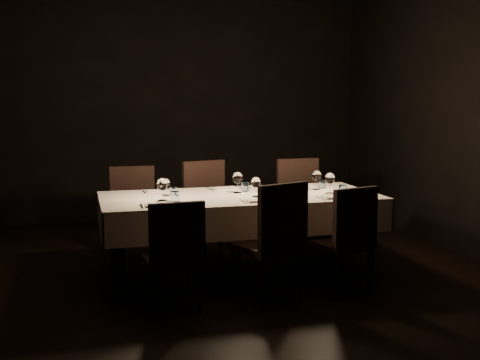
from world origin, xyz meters
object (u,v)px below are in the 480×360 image
object	(u,v)px
chair_near_left	(174,251)
chair_far_right	(302,201)
chair_near_center	(274,237)
chair_near_right	(346,235)
dining_table	(240,203)
chair_far_center	(209,205)
chair_far_left	(134,209)

from	to	relation	value
chair_near_left	chair_far_right	bearing A→B (deg)	-140.54
chair_near_center	chair_far_right	bearing A→B (deg)	-138.95
chair_near_center	chair_near_left	bearing A→B (deg)	-17.33
chair_near_right	chair_far_right	bearing A→B (deg)	-112.40
chair_near_right	chair_far_right	xyz separation A→B (m)	(0.17, 1.50, 0.04)
dining_table	chair_near_center	size ratio (longest dim) A/B	2.56
chair_near_right	chair_far_center	bearing A→B (deg)	-77.03
dining_table	chair_far_center	distance (m)	0.81
dining_table	chair_far_center	bearing A→B (deg)	98.59
chair_far_left	chair_near_right	bearing A→B (deg)	-44.04
chair_near_left	chair_far_right	xyz separation A→B (m)	(1.64, 1.59, 0.05)
chair_near_center	chair_near_right	bearing A→B (deg)	163.20
dining_table	chair_far_left	bearing A→B (deg)	136.48
dining_table	chair_near_left	xyz separation A→B (m)	(-0.74, -0.83, -0.20)
chair_far_left	dining_table	bearing A→B (deg)	-42.99
dining_table	chair_near_center	distance (m)	0.80
chair_near_left	chair_far_left	bearing A→B (deg)	-89.47
chair_near_right	dining_table	bearing A→B (deg)	-61.58
dining_table	chair_near_left	bearing A→B (deg)	-131.69
dining_table	chair_near_left	size ratio (longest dim) A/B	2.87
dining_table	chair_far_center	xyz separation A→B (m)	(-0.12, 0.79, -0.14)
chair_far_left	chair_near_left	bearing A→B (deg)	-84.28
chair_far_center	chair_near_right	bearing A→B (deg)	-76.03
chair_near_right	chair_far_center	world-z (taller)	chair_far_center
chair_near_center	chair_far_left	bearing A→B (deg)	-80.23
dining_table	chair_far_right	size ratio (longest dim) A/B	2.54
chair_far_center	chair_far_right	xyz separation A→B (m)	(1.01, -0.04, -0.00)
chair_near_center	chair_far_right	size ratio (longest dim) A/B	0.99
chair_near_center	chair_far_center	xyz separation A→B (m)	(-0.19, 1.58, 0.00)
chair_far_left	chair_far_right	size ratio (longest dim) A/B	0.96
chair_near_left	chair_far_left	size ratio (longest dim) A/B	0.92
chair_far_left	chair_far_center	world-z (taller)	chair_far_center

